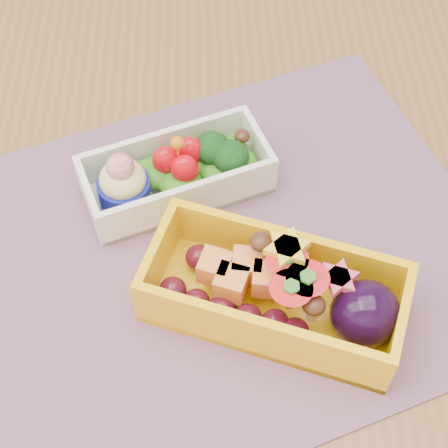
{
  "coord_description": "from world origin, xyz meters",
  "views": [
    {
      "loc": [
        0.03,
        -0.29,
        1.25
      ],
      "look_at": [
        0.04,
        0.03,
        0.79
      ],
      "focal_mm": 57.7,
      "sensor_mm": 36.0,
      "label": 1
    }
  ],
  "objects_px": {
    "bento_white": "(175,174)",
    "bento_yellow": "(280,293)",
    "placemat": "(215,257)",
    "table": "(183,336)"
  },
  "relations": [
    {
      "from": "bento_white",
      "to": "bento_yellow",
      "type": "height_order",
      "value": "same"
    },
    {
      "from": "bento_white",
      "to": "bento_yellow",
      "type": "bearing_deg",
      "value": -77.12
    },
    {
      "from": "placemat",
      "to": "bento_white",
      "type": "relative_size",
      "value": 2.61
    },
    {
      "from": "table",
      "to": "bento_yellow",
      "type": "distance_m",
      "value": 0.15
    },
    {
      "from": "table",
      "to": "bento_white",
      "type": "relative_size",
      "value": 7.04
    },
    {
      "from": "table",
      "to": "bento_white",
      "type": "bearing_deg",
      "value": 90.23
    },
    {
      "from": "bento_white",
      "to": "placemat",
      "type": "bearing_deg",
      "value": -85.67
    },
    {
      "from": "bento_yellow",
      "to": "placemat",
      "type": "bearing_deg",
      "value": 152.47
    },
    {
      "from": "table",
      "to": "placemat",
      "type": "distance_m",
      "value": 0.11
    },
    {
      "from": "bento_white",
      "to": "bento_yellow",
      "type": "distance_m",
      "value": 0.14
    }
  ]
}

